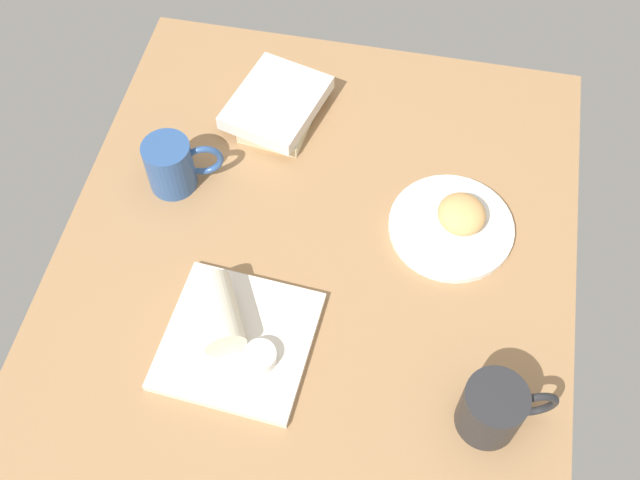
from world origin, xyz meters
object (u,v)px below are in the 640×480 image
object	(u,v)px
square_plate	(238,341)
book_stack	(278,106)
breakfast_wrap	(217,313)
round_plate	(451,227)
scone_pastry	(462,214)
second_mug	(494,408)
sauce_cup	(260,356)
coffee_mug	(172,165)

from	to	relation	value
square_plate	book_stack	bearing A→B (deg)	-174.86
breakfast_wrap	round_plate	bearing A→B (deg)	9.15
scone_pastry	second_mug	bearing A→B (deg)	12.99
sauce_cup	book_stack	bearing A→B (deg)	-170.26
second_mug	square_plate	bearing A→B (deg)	-97.16
sauce_cup	breakfast_wrap	world-z (taller)	breakfast_wrap
breakfast_wrap	second_mug	size ratio (longest dim) A/B	0.84
book_stack	scone_pastry	bearing A→B (deg)	62.98
sauce_cup	coffee_mug	world-z (taller)	coffee_mug
square_plate	book_stack	distance (cm)	49.10
round_plate	scone_pastry	world-z (taller)	scone_pastry
book_stack	breakfast_wrap	bearing A→B (deg)	1.01
breakfast_wrap	second_mug	distance (cm)	45.21
breakfast_wrap	book_stack	bearing A→B (deg)	63.06
coffee_mug	second_mug	size ratio (longest dim) A/B	0.93
second_mug	book_stack	bearing A→B (deg)	-139.94
scone_pastry	second_mug	world-z (taller)	second_mug
square_plate	coffee_mug	world-z (taller)	coffee_mug
round_plate	breakfast_wrap	world-z (taller)	breakfast_wrap
sauce_cup	breakfast_wrap	bearing A→B (deg)	-122.17
sauce_cup	scone_pastry	bearing A→B (deg)	138.88
coffee_mug	second_mug	world-z (taller)	same
round_plate	scone_pastry	size ratio (longest dim) A/B	2.56
scone_pastry	square_plate	bearing A→B (deg)	-47.86
round_plate	second_mug	distance (cm)	35.60
round_plate	second_mug	world-z (taller)	second_mug
round_plate	square_plate	world-z (taller)	square_plate
breakfast_wrap	book_stack	xyz separation A→B (cm)	(-46.62, -0.82, -2.17)
scone_pastry	coffee_mug	bearing A→B (deg)	-89.43
book_stack	second_mug	world-z (taller)	second_mug
sauce_cup	round_plate	bearing A→B (deg)	139.40
second_mug	round_plate	bearing A→B (deg)	-164.56
scone_pastry	second_mug	xyz separation A→B (cm)	(34.97, 8.07, 1.46)
square_plate	book_stack	world-z (taller)	book_stack
scone_pastry	book_stack	distance (cm)	41.94
round_plate	sauce_cup	size ratio (longest dim) A/B	4.13
breakfast_wrap	square_plate	bearing A→B (deg)	-60.12
round_plate	coffee_mug	distance (cm)	51.26
square_plate	coffee_mug	bearing A→B (deg)	-146.47
sauce_cup	book_stack	distance (cm)	52.43
book_stack	second_mug	bearing A→B (deg)	40.06
coffee_mug	sauce_cup	bearing A→B (deg)	36.64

